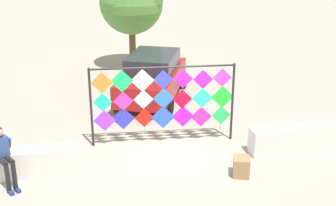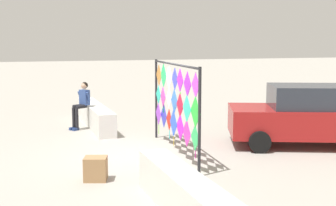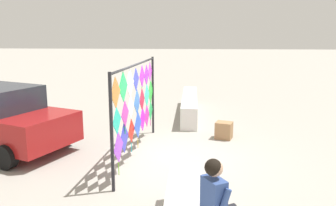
# 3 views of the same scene
# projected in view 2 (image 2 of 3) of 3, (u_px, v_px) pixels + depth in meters

# --- Properties ---
(ground) EXTENTS (120.00, 120.00, 0.00)m
(ground) POSITION_uv_depth(u_px,v_px,m) (139.00, 157.00, 11.72)
(ground) COLOR #9E998E
(plaza_ledge_left) EXTENTS (4.67, 0.56, 0.76)m
(plaza_ledge_left) POSITION_uv_depth(u_px,v_px,m) (95.00, 115.00, 15.94)
(plaza_ledge_left) COLOR silver
(plaza_ledge_left) RESTS_ON ground
(plaza_ledge_right) EXTENTS (4.67, 0.56, 0.76)m
(plaza_ledge_right) POSITION_uv_depth(u_px,v_px,m) (195.00, 205.00, 7.17)
(plaza_ledge_right) COLOR silver
(plaza_ledge_right) RESTS_ON ground
(kite_display_rack) EXTENTS (4.29, 0.40, 2.44)m
(kite_display_rack) POSITION_uv_depth(u_px,v_px,m) (174.00, 99.00, 11.82)
(kite_display_rack) COLOR #232328
(kite_display_rack) RESTS_ON ground
(seated_vendor) EXTENTS (0.68, 0.77, 1.60)m
(seated_vendor) POSITION_uv_depth(u_px,v_px,m) (82.00, 101.00, 15.35)
(seated_vendor) COLOR black
(seated_vendor) RESTS_ON ground
(parked_car) EXTENTS (3.47, 4.88, 1.74)m
(parked_car) POSITION_uv_depth(u_px,v_px,m) (311.00, 115.00, 12.87)
(parked_car) COLOR maroon
(parked_car) RESTS_ON ground
(cardboard_box_large) EXTENTS (0.55, 0.59, 0.51)m
(cardboard_box_large) POSITION_uv_depth(u_px,v_px,m) (96.00, 169.00, 9.67)
(cardboard_box_large) COLOR #9E754C
(cardboard_box_large) RESTS_ON ground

